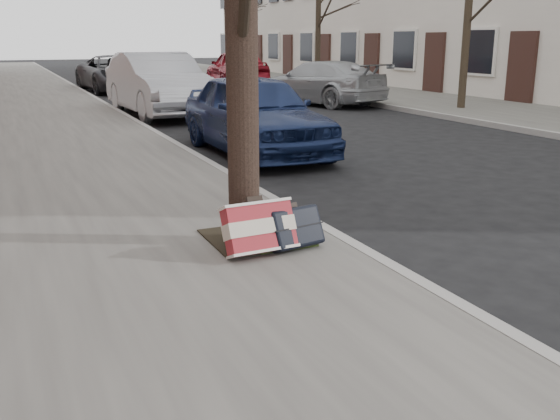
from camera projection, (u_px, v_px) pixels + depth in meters
name	position (u px, v px, depth m)	size (l,w,h in m)	color
ground	(517.00, 261.00, 5.48)	(120.00, 120.00, 0.00)	black
near_sidewalk	(12.00, 107.00, 17.22)	(5.00, 70.00, 0.12)	slate
far_sidewalk	(369.00, 93.00, 21.73)	(4.00, 70.00, 0.12)	slate
dirt_patch	(255.00, 237.00, 5.71)	(0.85, 0.85, 0.01)	black
suitcase_red	(259.00, 228.00, 5.23)	(0.59, 0.16, 0.43)	maroon
suitcase_navy	(295.00, 227.00, 5.38)	(0.49, 0.16, 0.35)	black
car_near_front	(255.00, 114.00, 10.44)	(1.60, 3.97, 1.35)	#15234C
car_near_mid	(158.00, 84.00, 15.68)	(1.65, 4.75, 1.56)	#B0B2B9
car_near_back	(116.00, 74.00, 22.88)	(2.18, 4.72, 1.31)	#313136
car_far_front	(319.00, 83.00, 18.43)	(1.78, 4.38, 1.27)	#9A9EA1
car_far_back	(236.00, 68.00, 24.77)	(1.77, 4.39, 1.50)	maroon
tree_far_b	(318.00, 19.00, 23.25)	(0.20, 0.20, 4.94)	black
tree_far_c	(234.00, 25.00, 31.29)	(0.22, 0.22, 4.91)	black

